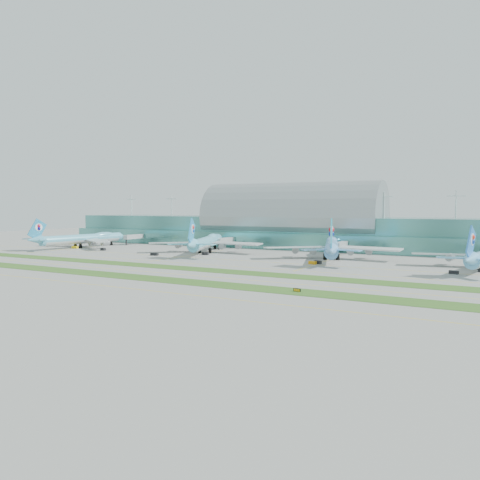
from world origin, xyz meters
The scene contains 19 objects.
ground centered at (0.00, 0.00, 0.00)m, with size 700.00×700.00×0.00m, color gray.
terminal centered at (0.01, 128.79, 14.23)m, with size 340.00×69.10×36.00m.
grass_strip_near centered at (0.00, -28.00, 0.04)m, with size 420.00×12.00×0.08m, color #2D591E.
grass_strip_far centered at (0.00, 2.00, 0.04)m, with size 420.00×12.00×0.08m, color #2D591E.
taxiline_a centered at (0.00, -48.00, 0.01)m, with size 420.00×0.35×0.01m, color yellow.
taxiline_b centered at (0.00, -14.00, 0.01)m, with size 420.00×0.35×0.01m, color yellow.
taxiline_c centered at (0.00, 18.00, 0.01)m, with size 420.00×0.35×0.01m, color yellow.
taxiline_d centered at (0.00, 40.00, 0.01)m, with size 420.00×0.35×0.01m, color yellow.
airliner_a centered at (-118.16, 57.48, 6.10)m, with size 62.56×71.71×19.79m.
airliner_b centered at (-28.38, 66.60, 6.50)m, with size 63.69×74.08×21.06m.
airliner_c centered at (46.24, 68.04, 6.67)m, with size 66.34×76.87×21.62m.
gse_a centered at (-116.97, 49.18, 0.79)m, with size 3.84×1.86×1.57m, color yellow.
gse_b centered at (-91.46, 47.92, 0.75)m, with size 3.32×1.77×1.51m, color black.
gse_c centered at (-44.63, 38.75, 0.76)m, with size 4.25×2.01×1.52m, color black.
gse_d centered at (-21.49, 54.33, 0.79)m, with size 3.88×1.67×1.57m, color black.
gse_e centered at (45.06, 42.28, 0.69)m, with size 3.56×1.63×1.39m, color orange.
gse_f centered at (46.92, 44.43, 0.81)m, with size 3.24×1.68×1.62m, color black.
gse_g centered at (105.30, 38.19, 0.68)m, with size 3.47×1.65×1.37m, color black.
taxiway_sign_east centered at (64.52, -27.97, 0.54)m, with size 2.59×0.76×1.10m.
Camera 1 is at (116.97, -164.37, 26.55)m, focal length 35.00 mm.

